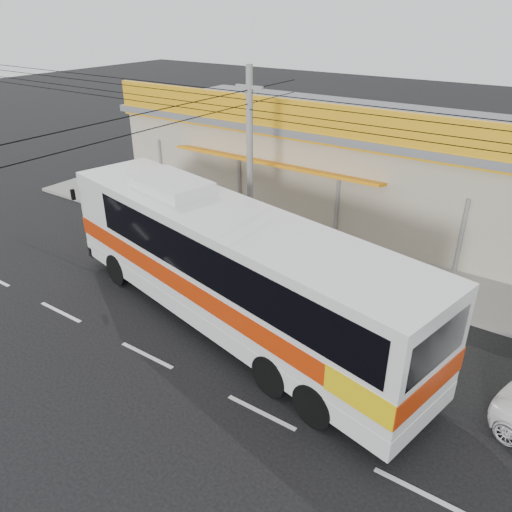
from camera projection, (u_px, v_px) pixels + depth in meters
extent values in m
plane|color=black|center=(202.00, 316.00, 16.29)|extent=(120.00, 120.00, 0.00)
cube|color=gray|center=(296.00, 247.00, 20.67)|extent=(30.00, 3.20, 0.15)
cube|color=#ADA38B|center=(356.00, 167.00, 23.87)|extent=(22.00, 8.00, 4.20)
cube|color=#5A5C61|center=(361.00, 120.00, 22.85)|extent=(22.60, 8.60, 0.30)
cube|color=#ECA514|center=(319.00, 124.00, 19.57)|extent=(22.00, 0.24, 1.60)
cube|color=#B9230A|center=(276.00, 118.00, 20.56)|extent=(9.00, 0.10, 1.20)
cube|color=#136912|center=(495.00, 148.00, 16.27)|extent=(2.40, 0.10, 1.10)
cube|color=#B9230A|center=(154.00, 101.00, 24.09)|extent=(3.00, 0.10, 1.10)
cube|color=orange|center=(273.00, 163.00, 21.31)|extent=(10.00, 1.20, 0.37)
cube|color=silver|center=(229.00, 264.00, 14.94)|extent=(13.72, 5.62, 3.25)
cube|color=#BB2D08|center=(229.00, 276.00, 15.12)|extent=(13.77, 5.66, 0.62)
cube|color=#DBB80B|center=(395.00, 367.00, 11.33)|extent=(2.36, 3.18, 0.67)
cube|color=black|center=(246.00, 251.00, 14.10)|extent=(11.54, 5.18, 1.23)
cube|color=black|center=(116.00, 194.00, 19.03)|extent=(0.70, 2.44, 1.68)
cube|color=silver|center=(171.00, 184.00, 15.94)|extent=(2.96, 2.11, 0.40)
cylinder|color=black|center=(119.00, 269.00, 17.93)|extent=(1.21, 0.60, 1.16)
cylinder|color=black|center=(177.00, 248.00, 19.47)|extent=(1.21, 0.60, 1.16)
cylinder|color=black|center=(315.00, 404.00, 11.89)|extent=(1.21, 0.60, 1.16)
cylinder|color=black|center=(377.00, 358.00, 13.43)|extent=(1.21, 0.60, 1.16)
imported|color=maroon|center=(124.00, 192.00, 24.78)|extent=(2.29, 1.43, 1.13)
imported|color=black|center=(110.00, 175.00, 27.40)|extent=(1.79, 0.54, 1.07)
cylinder|color=slate|center=(250.00, 170.00, 18.25)|extent=(0.24, 0.24, 7.31)
cube|color=slate|center=(249.00, 87.00, 16.92)|extent=(1.10, 0.11, 0.11)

